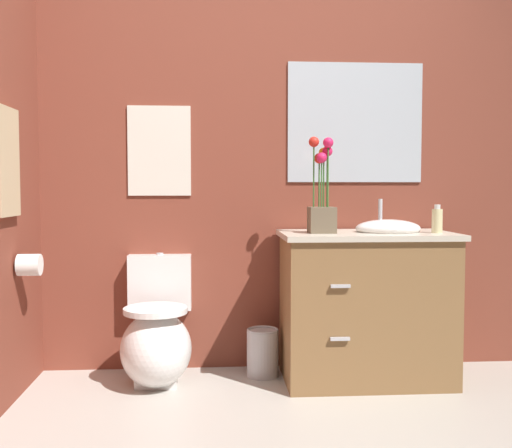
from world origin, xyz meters
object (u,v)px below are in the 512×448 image
object	(u,v)px
vanity_cabinet	(366,304)
wall_mirror	(355,123)
soap_bottle	(437,220)
toilet_paper_roll	(29,265)
flower_vase	(322,200)
wall_poster	(159,151)
hanging_towel	(7,162)
toilet	(157,339)
trash_bin	(263,352)

from	to	relation	value
vanity_cabinet	wall_mirror	world-z (taller)	wall_mirror
soap_bottle	toilet_paper_roll	distance (m)	2.14
toilet_paper_roll	flower_vase	bearing A→B (deg)	5.12
flower_vase	toilet_paper_roll	distance (m)	1.55
toilet_paper_roll	wall_poster	bearing A→B (deg)	37.13
hanging_towel	toilet_paper_roll	distance (m)	0.53
wall_mirror	toilet	bearing A→B (deg)	-166.87
toilet	vanity_cabinet	xyz separation A→B (m)	(1.15, -0.03, 0.18)
toilet	toilet_paper_roll	size ratio (longest dim) A/B	6.27
toilet	hanging_towel	distance (m)	1.20
toilet	vanity_cabinet	distance (m)	1.16
soap_bottle	toilet_paper_roll	xyz separation A→B (m)	(-2.13, -0.09, -0.21)
toilet	wall_poster	distance (m)	1.07
trash_bin	toilet	bearing A→B (deg)	-172.22
vanity_cabinet	soap_bottle	distance (m)	0.60
hanging_towel	toilet_paper_roll	xyz separation A→B (m)	(0.06, 0.13, -0.51)
soap_bottle	wall_mirror	distance (m)	0.76
wall_poster	toilet_paper_roll	xyz separation A→B (m)	(-0.61, -0.46, -0.60)
wall_poster	vanity_cabinet	bearing A→B (deg)	-14.34
vanity_cabinet	wall_mirror	xyz separation A→B (m)	(-0.00, 0.29, 1.03)
toilet_paper_roll	trash_bin	bearing A→B (deg)	12.99
hanging_towel	wall_poster	bearing A→B (deg)	41.58
flower_vase	wall_mirror	size ratio (longest dim) A/B	0.65
vanity_cabinet	trash_bin	size ratio (longest dim) A/B	3.69
vanity_cabinet	toilet_paper_roll	distance (m)	1.79
wall_poster	wall_mirror	bearing A→B (deg)	0.00
toilet	trash_bin	size ratio (longest dim) A/B	2.54
soap_bottle	trash_bin	bearing A→B (deg)	168.74
wall_poster	hanging_towel	xyz separation A→B (m)	(-0.67, -0.59, -0.09)
wall_mirror	wall_poster	bearing A→B (deg)	180.00
flower_vase	hanging_towel	world-z (taller)	hanging_towel
vanity_cabinet	hanging_towel	size ratio (longest dim) A/B	1.93
wall_mirror	vanity_cabinet	bearing A→B (deg)	-89.45
toilet_paper_roll	wall_mirror	bearing A→B (deg)	14.77
vanity_cabinet	flower_vase	size ratio (longest dim) A/B	1.94
soap_bottle	trash_bin	distance (m)	1.21
trash_bin	hanging_towel	xyz separation A→B (m)	(-1.25, -0.40, 1.05)
vanity_cabinet	soap_bottle	size ratio (longest dim) A/B	6.54
soap_bottle	wall_poster	bearing A→B (deg)	166.18
wall_mirror	toilet_paper_roll	distance (m)	1.98
toilet	trash_bin	xyz separation A→B (m)	(0.59, 0.08, -0.11)
wall_mirror	hanging_towel	size ratio (longest dim) A/B	1.54
flower_vase	trash_bin	distance (m)	0.93
flower_vase	soap_bottle	size ratio (longest dim) A/B	3.37
soap_bottle	toilet_paper_roll	bearing A→B (deg)	-177.54
toilet	wall_mirror	size ratio (longest dim) A/B	0.86
wall_poster	toilet_paper_roll	world-z (taller)	wall_poster
trash_bin	wall_mirror	distance (m)	1.44
vanity_cabinet	toilet_paper_roll	world-z (taller)	vanity_cabinet
toilet	wall_mirror	world-z (taller)	wall_mirror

